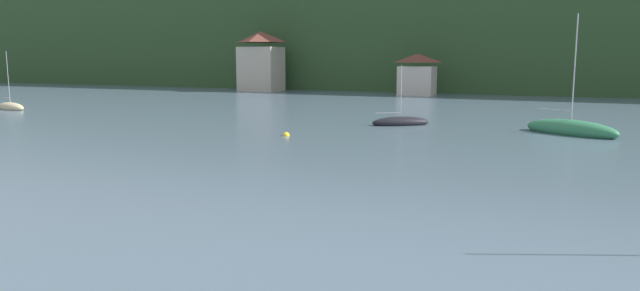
% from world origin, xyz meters
% --- Properties ---
extents(wooded_hillside, '(352.00, 50.71, 46.64)m').
position_xyz_m(wooded_hillside, '(-4.22, 151.22, 8.99)').
color(wooded_hillside, '#2D4C28').
rests_on(wooded_hillside, ground_plane).
extents(shore_building_west, '(7.20, 5.63, 10.36)m').
position_xyz_m(shore_building_west, '(-42.42, 116.89, 5.03)').
color(shore_building_west, '#BCB29E').
rests_on(shore_building_west, ground_plane).
extents(shore_building_westcentral, '(5.61, 4.12, 6.46)m').
position_xyz_m(shore_building_westcentral, '(-14.14, 116.17, 3.13)').
color(shore_building_westcentral, beige).
rests_on(shore_building_westcentral, ground_plane).
extents(sailboat_far_1, '(5.02, 2.35, 6.83)m').
position_xyz_m(sailboat_far_1, '(-49.25, 72.48, 0.27)').
color(sailboat_far_1, '#CCBC8E').
rests_on(sailboat_far_1, ground_plane).
extents(sailboat_far_2, '(7.65, 5.91, 9.47)m').
position_xyz_m(sailboat_far_2, '(8.77, 75.38, 0.36)').
color(sailboat_far_2, '#2D754C').
rests_on(sailboat_far_2, ground_plane).
extents(sailboat_far_9, '(5.07, 4.28, 5.46)m').
position_xyz_m(sailboat_far_9, '(-4.82, 75.92, 0.24)').
color(sailboat_far_9, black).
rests_on(sailboat_far_9, ground_plane).
extents(mooring_buoy_near, '(0.55, 0.55, 0.55)m').
position_xyz_m(mooring_buoy_near, '(-10.67, 65.70, 0.00)').
color(mooring_buoy_near, yellow).
rests_on(mooring_buoy_near, ground_plane).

